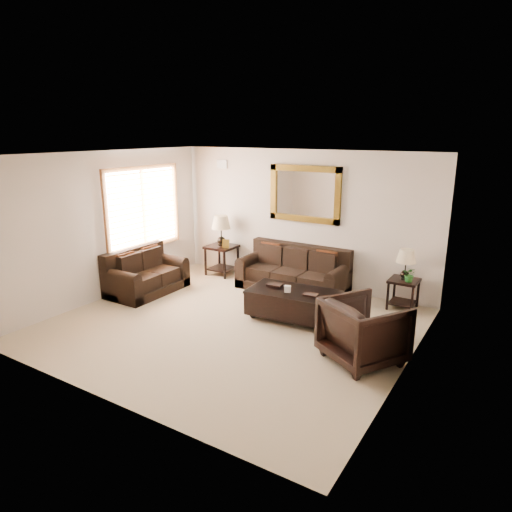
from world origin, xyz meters
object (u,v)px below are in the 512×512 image
Objects in this scene: sofa at (294,274)px; armchair at (364,328)px; end_table_left at (221,236)px; coffee_table at (293,302)px; loveseat at (145,276)px; end_table_right at (405,270)px.

sofa is 2.99m from armchair.
end_table_left reaches higher than armchair.
coffee_table is (0.67, -1.32, -0.00)m from sofa.
end_table_left is 2.89m from coffee_table.
sofa is 1.38× the size of coffee_table.
armchair is at bearing -32.65° from coffee_table.
sofa is 1.48m from coffee_table.
end_table_left is at bearing 145.85° from coffee_table.
loveseat is at bearing 25.79° from armchair.
loveseat is (-2.41, -1.62, -0.00)m from sofa.
coffee_table is at bearing -84.49° from loveseat.
end_table_left reaches higher than sofa.
end_table_right is (2.09, 0.13, 0.39)m from sofa.
loveseat is 4.57m from armchair.
end_table_right reaches higher than sofa.
end_table_left reaches higher than loveseat.
end_table_right reaches higher than coffee_table.
sofa is at bearing -176.33° from end_table_right.
coffee_table is at bearing -63.03° from sofa.
sofa is 2.13m from end_table_right.
coffee_table is (-1.42, -1.46, -0.39)m from end_table_right.
loveseat is 4.84m from end_table_right.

